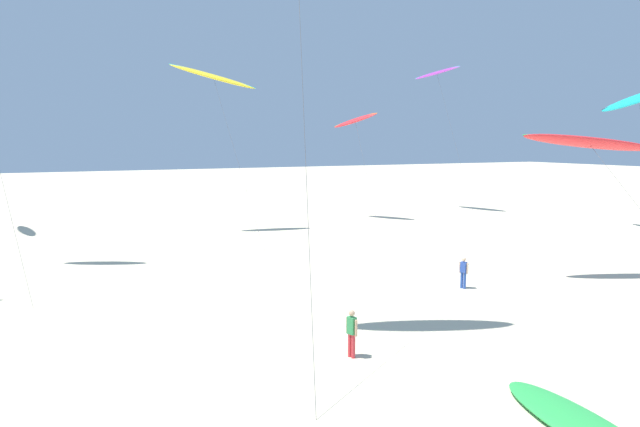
{
  "coord_description": "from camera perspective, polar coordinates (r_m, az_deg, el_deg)",
  "views": [
    {
      "loc": [
        -7.42,
        3.66,
        7.33
      ],
      "look_at": [
        2.53,
        24.15,
        4.3
      ],
      "focal_mm": 30.39,
      "sensor_mm": 36.0,
      "label": 1
    }
  ],
  "objects": [
    {
      "name": "flying_kite_3",
      "position": [
        49.81,
        30.53,
        10.4
      ],
      "size": [
        5.68,
        9.3,
        11.95
      ],
      "color": "#19B2B7",
      "rests_on": "ground"
    },
    {
      "name": "flying_kite_8",
      "position": [
        51.39,
        3.73,
        9.76
      ],
      "size": [
        3.91,
        10.48,
        10.26
      ],
      "color": "red",
      "rests_on": "ground"
    },
    {
      "name": "flying_kite_5",
      "position": [
        31.71,
        26.52,
        6.71
      ],
      "size": [
        7.07,
        10.93,
        8.03
      ],
      "color": "red",
      "rests_on": "ground"
    },
    {
      "name": "grounded_kite_2",
      "position": [
        16.23,
        25.95,
        -19.47
      ],
      "size": [
        2.21,
        5.53,
        0.3
      ],
      "color": "green",
      "rests_on": "ground"
    },
    {
      "name": "flying_kite_7",
      "position": [
        59.56,
        12.21,
        14.28
      ],
      "size": [
        3.9,
        12.52,
        15.2
      ],
      "color": "purple",
      "rests_on": "ground"
    },
    {
      "name": "flying_kite_0",
      "position": [
        45.06,
        -11.18,
        13.95
      ],
      "size": [
        6.92,
        10.64,
        13.62
      ],
      "color": "yellow",
      "rests_on": "ground"
    },
    {
      "name": "person_foreground_walker",
      "position": [
        18.88,
        3.35,
        -12.3
      ],
      "size": [
        0.28,
        0.49,
        1.67
      ],
      "color": "red",
      "rests_on": "ground"
    },
    {
      "name": "person_near_left",
      "position": [
        28.21,
        14.88,
        -5.9
      ],
      "size": [
        0.29,
        0.48,
        1.6
      ],
      "color": "#284CA3",
      "rests_on": "ground"
    }
  ]
}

